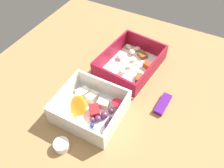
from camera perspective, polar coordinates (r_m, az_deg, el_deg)
The scene contains 5 objects.
table_surface at distance 62.51cm, azimuth 0.23°, elevation -2.86°, with size 80.00×80.00×2.00cm, color #9E7547.
pasta_container at distance 67.32cm, azimuth 4.64°, elevation 5.19°, with size 20.82×16.69×5.70cm.
fruit_bowl at distance 56.51cm, azimuth -5.28°, elevation -6.15°, with size 14.45×15.93×5.76cm.
candy_bar at distance 60.15cm, azimuth 12.86°, elevation -5.01°, with size 7.00×2.40×1.20cm, color #51197A.
paper_cup_liner at distance 53.45cm, azimuth -12.76°, elevation -15.02°, with size 3.54×3.54×1.97cm, color white.
Camera 1 is at (34.47, 18.03, 49.93)cm, focal length 35.78 mm.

